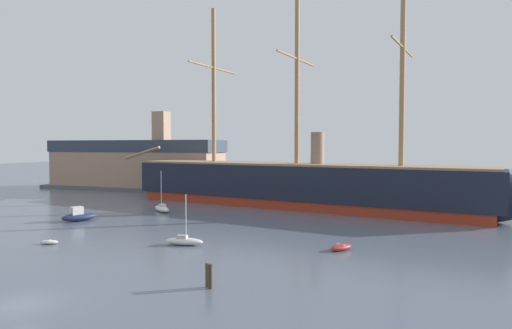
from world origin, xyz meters
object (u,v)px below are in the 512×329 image
Objects in this scene: motorboat_mid_left at (79,216)px; dockside_warehouse_left at (136,165)px; sailboat_near_centre at (184,241)px; sailboat_alongside_bow at (162,208)px; mooring_piling_left_pair at (210,276)px; tall_ship at (297,184)px; mooring_piling_nearest at (207,275)px; dinghy_far_right at (452,212)px; dinghy_mid_right at (341,247)px; dinghy_foreground_left at (49,242)px.

motorboat_mid_left is 44.68m from dockside_warehouse_left.
sailboat_near_centre is 0.83× the size of sailboat_alongside_bow.
mooring_piling_left_pair is (23.28, -30.75, 0.36)m from sailboat_alongside_bow.
sailboat_alongside_bow is at bearing -146.52° from tall_ship.
mooring_piling_nearest is at bearing -54.02° from sailboat_near_centre.
motorboat_mid_left reaches higher than mooring_piling_nearest.
mooring_piling_nearest is 76.84m from dockside_warehouse_left.
sailboat_near_centre reaches higher than dinghy_far_right.
sailboat_alongside_bow is 38.91m from dockside_warehouse_left.
dinghy_far_right is (12.74, 29.75, -0.08)m from dinghy_mid_right.
dinghy_mid_right is 16.62m from mooring_piling_nearest.
tall_ship reaches higher than sailboat_alongside_bow.
mooring_piling_left_pair is at bearing -116.18° from dinghy_mid_right.
dinghy_foreground_left is 0.04× the size of dockside_warehouse_left.
tall_ship is at bearing -176.58° from dinghy_far_right.
dinghy_far_right is 0.05× the size of dockside_warehouse_left.
dinghy_far_right is at bearing 17.80° from sailboat_alongside_bow.
sailboat_near_centre is 14.55m from mooring_piling_left_pair.
dockside_warehouse_left reaches higher than sailboat_near_centre.
dinghy_far_right is at bearing 65.80° from mooring_piling_left_pair.
motorboat_mid_left is 2.42× the size of dinghy_far_right.
mooring_piling_nearest is 1.00× the size of mooring_piling_left_pair.
dinghy_foreground_left is at bearing 162.52° from mooring_piling_nearest.
dinghy_foreground_left is 0.38× the size of sailboat_near_centre.
dinghy_foreground_left is 0.71× the size of dinghy_mid_right.
sailboat_alongside_bow is 45.54m from dinghy_far_right.
mooring_piling_left_pair is (29.70, -19.64, 0.20)m from motorboat_mid_left.
sailboat_alongside_bow reaches higher than mooring_piling_nearest.
motorboat_mid_left is 0.11× the size of dockside_warehouse_left.
dockside_warehouse_left is (-26.15, 52.60, 5.71)m from dinghy_foreground_left.
mooring_piling_nearest is at bearing -33.52° from motorboat_mid_left.
dockside_warehouse_left is (-48.28, 59.57, 5.03)m from mooring_piling_nearest.
dinghy_far_right is at bearing 65.32° from mooring_piling_nearest.
sailboat_alongside_bow reaches higher than motorboat_mid_left.
mooring_piling_nearest reaches higher than dinghy_foreground_left.
sailboat_near_centre is (13.80, 4.50, 0.23)m from dinghy_foreground_left.
dinghy_mid_right is 16.64m from mooring_piling_left_pair.
dockside_warehouse_left reaches higher than dinghy_foreground_left.
motorboat_mid_left is at bearing 172.73° from dinghy_mid_right.
sailboat_near_centre is 2.96× the size of mooring_piling_left_pair.
mooring_piling_nearest is at bearing -50.98° from dockside_warehouse_left.
dinghy_far_right is at bearing 26.69° from motorboat_mid_left.
sailboat_alongside_bow is at bearing -48.86° from dockside_warehouse_left.
sailboat_alongside_bow is 3.60× the size of mooring_piling_nearest.
sailboat_alongside_bow is (-0.80, 23.58, 0.32)m from dinghy_foreground_left.
dockside_warehouse_left is at bearing 159.46° from tall_ship.
dinghy_foreground_left is at bearing -88.07° from sailboat_alongside_bow.
mooring_piling_nearest is at bearing -53.11° from sailboat_alongside_bow.
sailboat_alongside_bow is (-30.62, 15.83, 0.23)m from dinghy_mid_right.
mooring_piling_nearest is (22.92, -30.55, 0.36)m from sailboat_alongside_bow.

